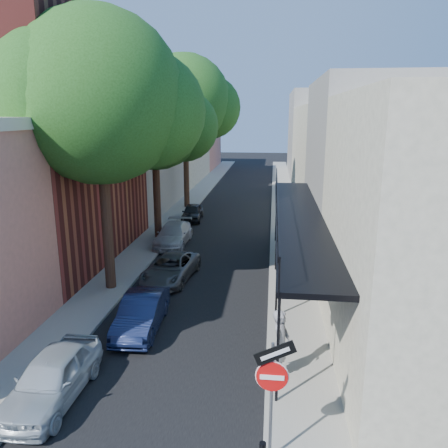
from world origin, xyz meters
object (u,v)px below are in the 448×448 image
(sign_post, at_px, (272,381))
(parked_car_e, at_px, (192,212))
(oak_far, at_px, (191,102))
(parked_car_d, at_px, (173,234))
(parked_car_b, at_px, (142,313))
(parked_car_c, at_px, (171,268))
(pedestrian, at_px, (281,344))
(parked_car_a, at_px, (52,378))
(oak_near, at_px, (112,101))
(oak_mid, at_px, (162,120))

(sign_post, bearing_deg, parked_car_e, 104.70)
(sign_post, bearing_deg, oak_far, 103.91)
(oak_far, relative_size, parked_car_d, 2.81)
(parked_car_d, distance_m, parked_car_e, 6.05)
(parked_car_b, distance_m, parked_car_d, 10.31)
(parked_car_c, distance_m, pedestrian, 8.76)
(sign_post, relative_size, parked_car_a, 0.79)
(parked_car_c, relative_size, parked_car_e, 1.21)
(oak_near, xyz_separation_m, parked_car_c, (1.90, 1.14, -7.31))
(parked_car_b, distance_m, pedestrian, 5.43)
(oak_mid, bearing_deg, parked_car_c, -74.07)
(parked_car_b, distance_m, parked_car_c, 4.78)
(oak_far, height_order, parked_car_d, oak_far)
(oak_far, bearing_deg, parked_car_a, -88.25)
(pedestrian, bearing_deg, oak_near, 65.49)
(sign_post, relative_size, oak_near, 0.26)
(oak_near, xyz_separation_m, oak_far, (0.01, 17.01, 0.38))
(oak_near, xyz_separation_m, pedestrian, (6.77, -6.12, -6.75))
(oak_far, relative_size, parked_car_a, 3.14)
(parked_car_e, bearing_deg, parked_car_c, -88.07)
(sign_post, relative_size, parked_car_d, 0.71)
(parked_car_d, xyz_separation_m, pedestrian, (6.00, -12.72, 0.51))
(sign_post, distance_m, parked_car_d, 16.96)
(oak_far, height_order, parked_car_a, oak_far)
(parked_car_b, height_order, parked_car_c, parked_car_b)
(pedestrian, bearing_deg, parked_car_a, 122.31)
(parked_car_a, height_order, parked_car_b, parked_car_a)
(oak_mid, height_order, parked_car_a, oak_mid)
(parked_car_b, height_order, parked_car_d, parked_car_d)
(parked_car_c, bearing_deg, parked_car_e, 102.15)
(oak_far, bearing_deg, parked_car_e, -80.16)
(oak_near, xyz_separation_m, parked_car_d, (0.77, 6.60, -7.26))
(oak_near, relative_size, parked_car_a, 3.02)
(parked_car_c, xyz_separation_m, pedestrian, (4.87, -7.26, 0.56))
(sign_post, xyz_separation_m, parked_car_b, (-4.56, 5.65, -1.42))
(sign_post, height_order, parked_car_e, sign_post)
(oak_mid, bearing_deg, pedestrian, -64.18)
(parked_car_d, bearing_deg, parked_car_e, 89.94)
(oak_near, distance_m, oak_mid, 8.01)
(oak_mid, distance_m, parked_car_b, 13.43)
(oak_far, xyz_separation_m, parked_car_a, (0.75, -24.70, -7.61))
(parked_car_b, relative_size, parked_car_e, 1.11)
(oak_mid, xyz_separation_m, oak_far, (0.06, 9.04, 1.20))
(sign_post, distance_m, oak_near, 12.77)
(sign_post, relative_size, parked_car_c, 0.74)
(oak_mid, distance_m, parked_car_e, 8.04)
(parked_car_a, height_order, parked_car_d, parked_car_a)
(oak_mid, distance_m, parked_car_a, 16.95)
(parked_car_a, bearing_deg, parked_car_b, 74.34)
(pedestrian, bearing_deg, parked_car_e, 35.34)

